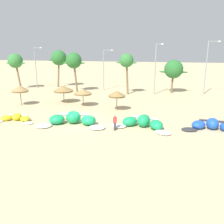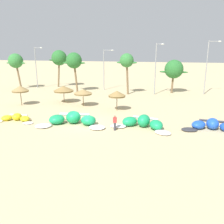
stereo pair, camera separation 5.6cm
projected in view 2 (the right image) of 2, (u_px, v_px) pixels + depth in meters
The scene contains 19 objects.
ground_plane at pixel (85, 123), 26.95m from camera, with size 260.00×260.00×0.00m, color #C6B284.
kite_far_left at pixel (16, 118), 27.85m from camera, with size 5.30×2.61×0.84m.
kite_left at pixel (73, 120), 26.54m from camera, with size 8.05×4.22×1.41m.
kite_left_of_center at pixel (143, 123), 25.44m from camera, with size 6.81×3.86×1.35m.
kite_center at pixel (213, 126), 24.68m from camera, with size 6.53×3.28×1.18m.
beach_umbrella_near_van at pixel (20, 89), 35.05m from camera, with size 2.48×2.48×2.95m.
beach_umbrella_middle at pixel (64, 89), 36.87m from camera, with size 3.13×3.13×2.64m.
beach_umbrella_near_palms at pixel (83, 92), 34.52m from camera, with size 2.68×2.68×2.53m.
beach_umbrella_outermost at pixel (117, 94), 32.05m from camera, with size 2.38×2.38×2.74m.
person_near_kites at pixel (115, 123), 24.50m from camera, with size 0.36×0.24×1.62m.
palm_leftmost at pixel (16, 61), 48.44m from camera, with size 4.43×2.96×7.31m.
palm_left at pixel (59, 58), 51.00m from camera, with size 4.89×3.26×7.95m.
palm_left_of_gap at pixel (74, 61), 44.97m from camera, with size 4.53×3.02×7.58m.
palm_center_left at pixel (127, 61), 42.76m from camera, with size 3.77×2.52×7.44m.
palm_center_right at pixel (174, 69), 44.38m from camera, with size 5.23×3.49×6.26m.
lamppost_west at pixel (37, 65), 50.12m from camera, with size 1.86×0.24×8.55m.
lamppost_west_center at pixel (105, 67), 47.70m from camera, with size 2.11×0.24×8.08m.
lamppost_east_center at pixel (156, 67), 42.74m from camera, with size 1.40×0.24×9.16m.
lamppost_east at pixel (208, 65), 42.79m from camera, with size 2.13×0.24×9.62m.
Camera 2 is at (8.95, -24.27, 8.25)m, focal length 37.99 mm.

